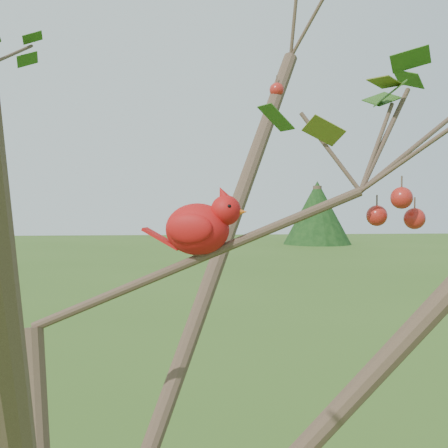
% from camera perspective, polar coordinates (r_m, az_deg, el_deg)
% --- Properties ---
extents(crabapple_tree, '(2.35, 2.05, 2.95)m').
position_cam_1_polar(crabapple_tree, '(0.95, -16.19, -1.38)').
color(crabapple_tree, '#3B2920').
rests_on(crabapple_tree, ground).
extents(cardinal, '(0.20, 0.12, 0.14)m').
position_cam_1_polar(cardinal, '(1.03, -2.36, -0.25)').
color(cardinal, red).
rests_on(cardinal, ground).
extents(distant_trees, '(39.16, 14.41, 3.51)m').
position_cam_1_polar(distant_trees, '(25.89, -8.14, 0.46)').
color(distant_trees, '#3B2920').
rests_on(distant_trees, ground).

